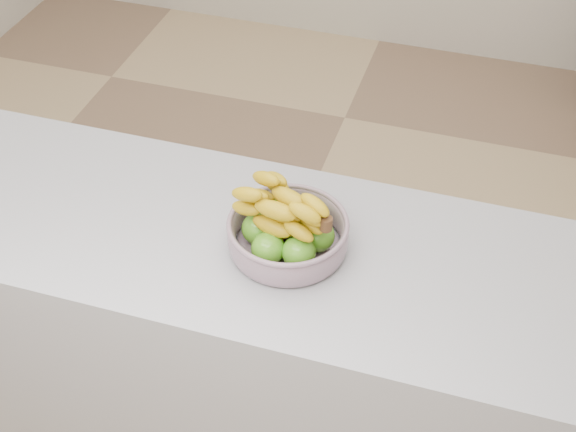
# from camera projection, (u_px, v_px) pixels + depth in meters

# --- Properties ---
(ground) EXTENTS (4.00, 4.00, 0.00)m
(ground) POSITION_uv_depth(u_px,v_px,m) (263.00, 301.00, 2.96)
(ground) COLOR tan
(ground) RESTS_ON ground
(counter) EXTENTS (2.00, 0.60, 0.90)m
(counter) POSITION_uv_depth(u_px,v_px,m) (192.00, 342.00, 2.24)
(counter) COLOR #9A9BA2
(counter) RESTS_ON ground
(fruit_bowl) EXTENTS (0.28, 0.28, 0.17)m
(fruit_bowl) POSITION_uv_depth(u_px,v_px,m) (288.00, 230.00, 1.84)
(fruit_bowl) COLOR #9AA8B9
(fruit_bowl) RESTS_ON counter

